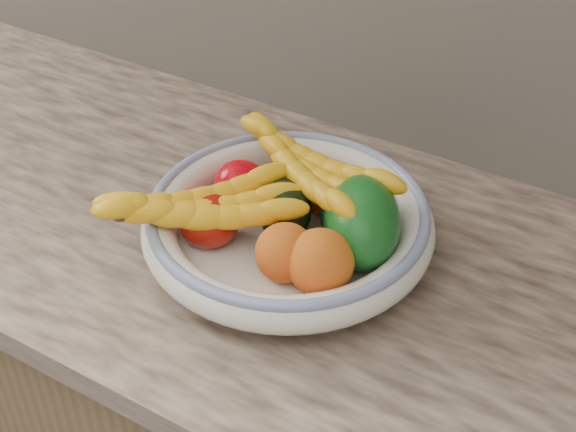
# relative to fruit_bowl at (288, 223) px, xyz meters

# --- Properties ---
(fruit_bowl) EXTENTS (0.39, 0.39, 0.08)m
(fruit_bowl) POSITION_rel_fruit_bowl_xyz_m (0.00, 0.00, 0.00)
(fruit_bowl) COLOR silver
(fruit_bowl) RESTS_ON kitchen_counter
(clementine_back_left) EXTENTS (0.05, 0.05, 0.04)m
(clementine_back_left) POSITION_rel_fruit_bowl_xyz_m (-0.03, 0.11, 0.01)
(clementine_back_left) COLOR orange
(clementine_back_left) RESTS_ON fruit_bowl
(clementine_back_right) EXTENTS (0.07, 0.07, 0.05)m
(clementine_back_right) POSITION_rel_fruit_bowl_xyz_m (0.02, 0.09, 0.01)
(clementine_back_right) COLOR #F14D05
(clementine_back_right) RESTS_ON fruit_bowl
(clementine_back_mid) EXTENTS (0.07, 0.07, 0.05)m
(clementine_back_mid) POSITION_rel_fruit_bowl_xyz_m (0.01, 0.07, 0.01)
(clementine_back_mid) COLOR #DC5404
(clementine_back_mid) RESTS_ON fruit_bowl
(tomato_left) EXTENTS (0.08, 0.08, 0.07)m
(tomato_left) POSITION_rel_fruit_bowl_xyz_m (-0.09, 0.03, 0.01)
(tomato_left) COLOR #C1000D
(tomato_left) RESTS_ON fruit_bowl
(tomato_near_left) EXTENTS (0.10, 0.10, 0.07)m
(tomato_near_left) POSITION_rel_fruit_bowl_xyz_m (-0.08, -0.06, 0.01)
(tomato_near_left) COLOR #A11108
(tomato_near_left) RESTS_ON fruit_bowl
(avocado_center) EXTENTS (0.11, 0.13, 0.07)m
(avocado_center) POSITION_rel_fruit_bowl_xyz_m (-0.01, 0.01, 0.02)
(avocado_center) COLOR black
(avocado_center) RESTS_ON fruit_bowl
(avocado_right) EXTENTS (0.08, 0.10, 0.06)m
(avocado_right) POSITION_rel_fruit_bowl_xyz_m (0.06, 0.05, 0.02)
(avocado_right) COLOR black
(avocado_right) RESTS_ON fruit_bowl
(green_mango) EXTENTS (0.19, 0.19, 0.13)m
(green_mango) POSITION_rel_fruit_bowl_xyz_m (0.10, 0.02, 0.03)
(green_mango) COLOR #0E4B14
(green_mango) RESTS_ON fruit_bowl
(peach_front) EXTENTS (0.10, 0.10, 0.08)m
(peach_front) POSITION_rel_fruit_bowl_xyz_m (0.04, -0.07, 0.02)
(peach_front) COLOR orange
(peach_front) RESTS_ON fruit_bowl
(peach_right) EXTENTS (0.10, 0.10, 0.08)m
(peach_right) POSITION_rel_fruit_bowl_xyz_m (0.09, -0.07, 0.02)
(peach_right) COLOR orange
(peach_right) RESTS_ON fruit_bowl
(banana_bunch_back) EXTENTS (0.31, 0.20, 0.08)m
(banana_bunch_back) POSITION_rel_fruit_bowl_xyz_m (-0.01, 0.07, 0.04)
(banana_bunch_back) COLOR #EDB113
(banana_bunch_back) RESTS_ON fruit_bowl
(banana_bunch_front) EXTENTS (0.28, 0.28, 0.08)m
(banana_bunch_front) POSITION_rel_fruit_bowl_xyz_m (-0.09, -0.07, 0.03)
(banana_bunch_front) COLOR yellow
(banana_bunch_front) RESTS_ON fruit_bowl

